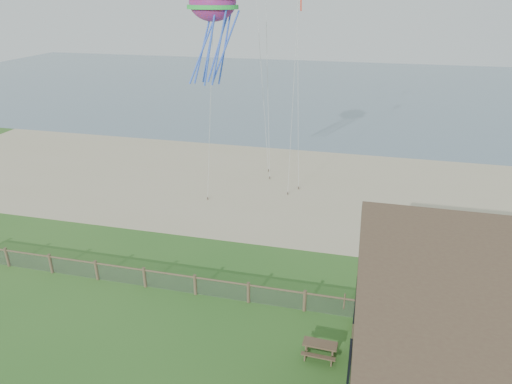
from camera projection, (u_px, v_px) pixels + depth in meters
The scene contains 5 objects.
sand_beach at pixel (296, 188), 38.66m from camera, with size 72.00×20.00×0.02m, color tan.
ocean at pixel (336, 89), 77.81m from camera, with size 160.00×68.00×0.02m, color slate.
chainlink_fence at pixel (248, 294), 24.21m from camera, with size 36.20×0.20×1.25m, color #483528, non-canonical shape.
picnic_table at pixel (320, 351), 20.68m from camera, with size 1.53×1.16×0.65m, color brown, non-canonical shape.
octopus_kite at pixel (213, 32), 28.15m from camera, with size 3.23×2.28×6.66m, color #FF2B28, non-canonical shape.
Camera 1 is at (5.08, -13.32, 15.26)m, focal length 32.00 mm.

